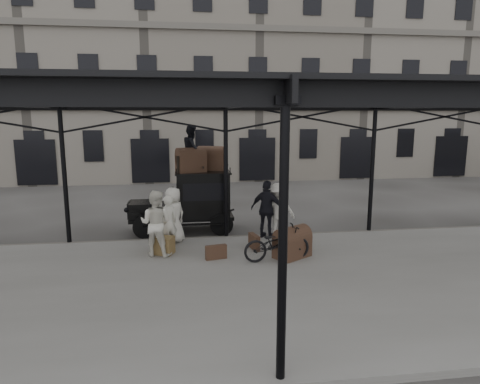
% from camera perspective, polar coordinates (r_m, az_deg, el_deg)
% --- Properties ---
extents(ground, '(120.00, 120.00, 0.00)m').
position_cam_1_polar(ground, '(12.46, -0.84, -9.10)').
color(ground, '#383533').
rests_on(ground, ground).
extents(platform, '(28.00, 8.00, 0.15)m').
position_cam_1_polar(platform, '(10.58, 0.54, -12.33)').
color(platform, slate).
rests_on(platform, ground).
extents(canopy, '(22.50, 9.00, 4.74)m').
position_cam_1_polar(canopy, '(10.04, 0.34, 12.89)').
color(canopy, black).
rests_on(canopy, ground).
extents(building_frontage, '(64.00, 8.00, 14.00)m').
position_cam_1_polar(building_frontage, '(29.81, -5.36, 15.90)').
color(building_frontage, slate).
rests_on(building_frontage, ground).
extents(taxi, '(3.65, 1.55, 2.18)m').
position_cam_1_polar(taxi, '(15.22, -6.19, -0.83)').
color(taxi, black).
rests_on(taxi, ground).
extents(porter_left, '(0.71, 0.60, 1.64)m').
position_cam_1_polar(porter_left, '(12.95, -9.61, -4.01)').
color(porter_left, silver).
rests_on(porter_left, platform).
extents(porter_midleft, '(1.10, 0.98, 1.89)m').
position_cam_1_polar(porter_midleft, '(12.40, -11.18, -4.11)').
color(porter_midleft, silver).
rests_on(porter_midleft, platform).
extents(porter_centre, '(1.02, 0.99, 1.76)m').
position_cam_1_polar(porter_centre, '(13.54, -8.85, -3.07)').
color(porter_centre, silver).
rests_on(porter_centre, platform).
extents(porter_official, '(1.18, 0.99, 1.89)m').
position_cam_1_polar(porter_official, '(13.91, 3.63, -2.32)').
color(porter_official, black).
rests_on(porter_official, platform).
extents(porter_right, '(1.18, 0.71, 1.77)m').
position_cam_1_polar(porter_right, '(14.16, 5.07, -2.36)').
color(porter_right, beige).
rests_on(porter_right, platform).
extents(bicycle, '(1.93, 0.84, 0.99)m').
position_cam_1_polar(bicycle, '(11.89, 4.94, -6.85)').
color(bicycle, black).
rests_on(bicycle, platform).
extents(porter_roof, '(0.66, 0.82, 1.58)m').
position_cam_1_polar(porter_roof, '(14.88, -6.43, 5.78)').
color(porter_roof, black).
rests_on(porter_roof, taxi).
extents(steamer_trunk_roof_near, '(1.09, 0.85, 0.70)m').
position_cam_1_polar(steamer_trunk_roof_near, '(14.77, -6.57, 4.03)').
color(steamer_trunk_roof_near, '#4B3223').
rests_on(steamer_trunk_roof_near, taxi).
extents(steamer_trunk_roof_far, '(1.09, 0.84, 0.70)m').
position_cam_1_polar(steamer_trunk_roof_far, '(15.25, -3.79, 4.28)').
color(steamer_trunk_roof_far, '#4B3223').
rests_on(steamer_trunk_roof_far, taxi).
extents(steamer_trunk_platform, '(1.18, 1.06, 0.74)m').
position_cam_1_polar(steamer_trunk_platform, '(12.25, 6.98, -6.95)').
color(steamer_trunk_platform, '#4B3223').
rests_on(steamer_trunk_platform, platform).
extents(wicker_hamper, '(0.72, 0.64, 0.50)m').
position_cam_1_polar(wicker_hamper, '(12.69, -10.27, -7.00)').
color(wicker_hamper, brown).
rests_on(wicker_hamper, platform).
extents(suitcase_upright, '(0.27, 0.62, 0.45)m').
position_cam_1_polar(suitcase_upright, '(12.90, 1.90, -6.65)').
color(suitcase_upright, '#4B3223').
rests_on(suitcase_upright, platform).
extents(suitcase_flat, '(0.62, 0.28, 0.40)m').
position_cam_1_polar(suitcase_flat, '(12.07, -3.21, -8.01)').
color(suitcase_flat, '#4B3223').
rests_on(suitcase_flat, platform).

